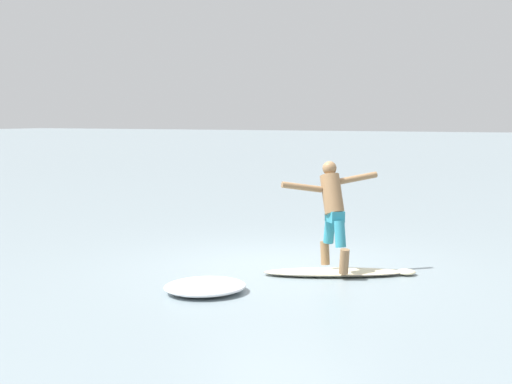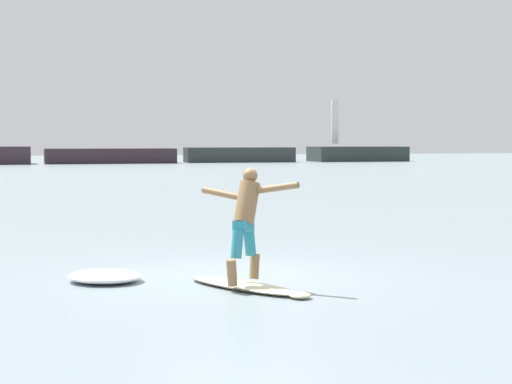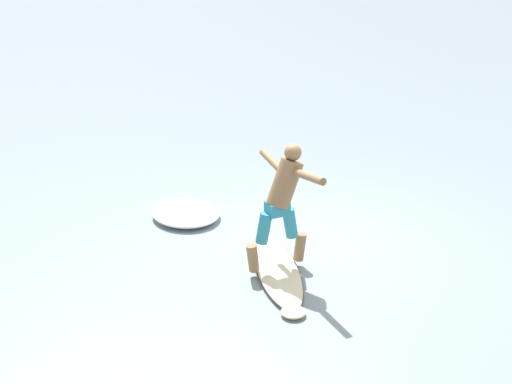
{
  "view_description": "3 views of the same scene",
  "coord_description": "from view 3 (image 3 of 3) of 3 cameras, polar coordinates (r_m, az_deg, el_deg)",
  "views": [
    {
      "loc": [
        -9.68,
        -4.47,
        2.26
      ],
      "look_at": [
        0.15,
        0.54,
        1.1
      ],
      "focal_mm": 50.0,
      "sensor_mm": 36.0,
      "label": 1
    },
    {
      "loc": [
        -3.48,
        -11.91,
        2.02
      ],
      "look_at": [
        0.36,
        0.38,
        1.23
      ],
      "focal_mm": 60.0,
      "sensor_mm": 36.0,
      "label": 2
    },
    {
      "loc": [
        2.05,
        -8.38,
        4.24
      ],
      "look_at": [
        -0.81,
        0.02,
        0.63
      ],
      "focal_mm": 50.0,
      "sensor_mm": 36.0,
      "label": 3
    }
  ],
  "objects": [
    {
      "name": "ground_plane",
      "position": [
        9.61,
        4.53,
        -4.09
      ],
      "size": [
        200.0,
        200.0,
        0.0
      ],
      "primitive_type": "plane",
      "color": "gray"
    },
    {
      "name": "surfer",
      "position": [
        8.49,
        2.19,
        -0.4
      ],
      "size": [
        1.12,
        1.11,
        1.55
      ],
      "color": "olive",
      "rests_on": "surfboard"
    },
    {
      "name": "wave_foam_at_tail",
      "position": [
        10.35,
        -5.62,
        -1.66
      ],
      "size": [
        1.44,
        1.42,
        0.16
      ],
      "color": "white",
      "rests_on": "ground"
    },
    {
      "name": "surfboard",
      "position": [
        8.83,
        1.7,
        -6.23
      ],
      "size": [
        1.41,
        2.13,
        0.22
      ],
      "color": "beige",
      "rests_on": "ground"
    }
  ]
}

